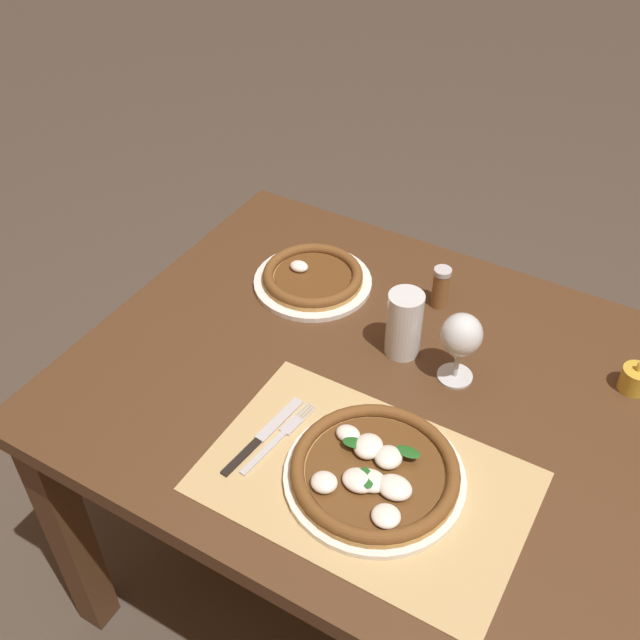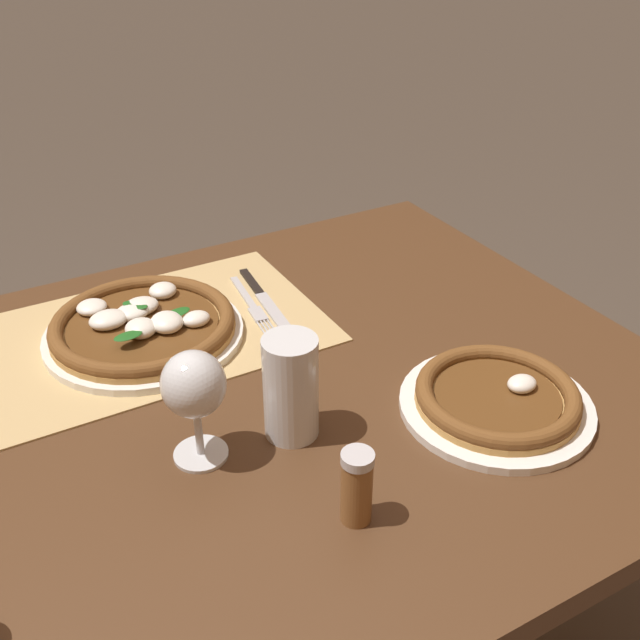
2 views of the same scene
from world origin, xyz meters
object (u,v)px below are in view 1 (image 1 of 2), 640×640
(pizza_far, at_px, (313,278))
(pint_glass, at_px, (404,325))
(pizza_near, at_px, (374,472))
(fork, at_px, (279,437))
(knife, at_px, (263,436))
(pepper_shaker, at_px, (441,287))
(votive_candle, at_px, (635,380))
(wine_glass, at_px, (461,337))

(pizza_far, distance_m, pint_glass, 0.29)
(pizza_near, bearing_deg, fork, -178.45)
(pizza_far, bearing_deg, pint_glass, -19.76)
(fork, relative_size, knife, 0.93)
(pizza_near, height_order, pint_glass, pint_glass)
(pepper_shaker, bearing_deg, votive_candle, -5.98)
(pizza_far, xyz_separation_m, pint_glass, (0.27, -0.10, 0.05))
(fork, relative_size, pepper_shaker, 2.07)
(pizza_far, distance_m, fork, 0.45)
(pint_glass, bearing_deg, knife, -109.46)
(pizza_far, bearing_deg, votive_candle, 2.61)
(knife, bearing_deg, pepper_shaker, 76.16)
(pizza_far, height_order, pint_glass, pint_glass)
(fork, distance_m, knife, 0.03)
(pizza_near, distance_m, pizza_far, 0.55)
(pint_glass, bearing_deg, pizza_far, 160.24)
(pizza_near, xyz_separation_m, knife, (-0.22, -0.02, -0.02))
(pizza_far, relative_size, fork, 1.33)
(fork, bearing_deg, votive_candle, 40.84)
(votive_candle, bearing_deg, pint_glass, -163.44)
(pizza_near, height_order, knife, pizza_near)
(pint_glass, distance_m, pepper_shaker, 0.17)
(pizza_near, xyz_separation_m, fork, (-0.19, -0.01, -0.02))
(pepper_shaker, bearing_deg, pizza_near, -79.39)
(knife, distance_m, pepper_shaker, 0.52)
(votive_candle, height_order, pepper_shaker, pepper_shaker)
(pizza_far, height_order, pepper_shaker, pepper_shaker)
(pizza_far, bearing_deg, pizza_near, -48.44)
(fork, bearing_deg, wine_glass, 55.26)
(pizza_far, relative_size, pint_glass, 1.84)
(pizza_near, distance_m, pint_glass, 0.34)
(votive_candle, bearing_deg, pizza_near, -126.73)
(pizza_near, relative_size, pint_glass, 2.16)
(pizza_far, xyz_separation_m, votive_candle, (0.70, 0.03, 0.01))
(pint_glass, bearing_deg, votive_candle, 16.56)
(wine_glass, xyz_separation_m, pint_glass, (-0.12, 0.02, -0.04))
(pint_glass, bearing_deg, pizza_near, -72.73)
(wine_glass, height_order, pint_glass, wine_glass)
(pizza_near, relative_size, votive_candle, 4.35)
(wine_glass, bearing_deg, pint_glass, 172.94)
(pizza_far, distance_m, wine_glass, 0.42)
(fork, bearing_deg, pizza_far, 113.00)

